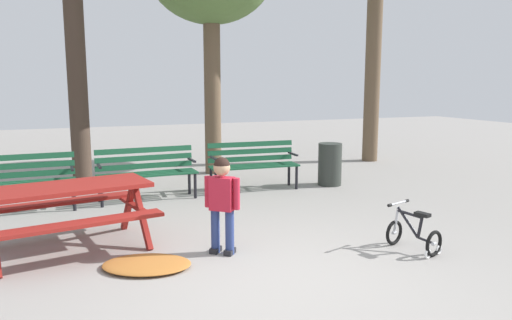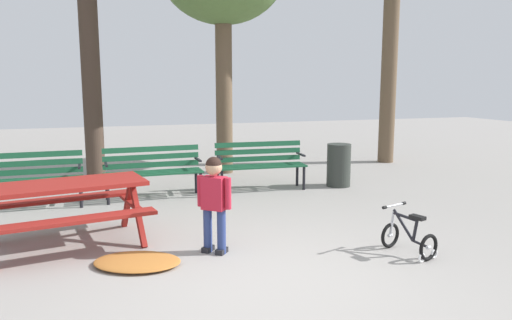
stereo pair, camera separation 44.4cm
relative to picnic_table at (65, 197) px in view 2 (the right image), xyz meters
name	(u,v)px [view 2 (the right image)]	position (x,y,z in m)	size (l,w,h in m)	color
ground	(259,284)	(1.81, -1.74, -0.59)	(36.00, 36.00, 0.00)	gray
picnic_table	(65,197)	(0.00, 0.00, 0.00)	(2.02, 1.65, 0.79)	maroon
park_bench_far_left	(28,175)	(-0.66, 2.10, -0.08)	(1.61, 0.49, 0.85)	#195133
park_bench_left	(153,168)	(1.24, 2.19, -0.08)	(1.61, 0.51, 0.85)	#195133
park_bench_right	(260,161)	(3.15, 2.27, -0.08)	(1.62, 0.54, 0.85)	#195133
child_standing	(214,197)	(1.61, -0.75, 0.06)	(0.34, 0.30, 1.11)	navy
kids_bicycle	(409,237)	(3.68, -1.47, -0.39)	(0.50, 0.62, 0.54)	black
leaf_pile	(137,262)	(0.74, -0.87, -0.56)	(0.93, 0.65, 0.07)	#B26B2D
trash_bin	(339,165)	(4.63, 2.08, -0.20)	(0.44, 0.44, 0.79)	#2D332D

